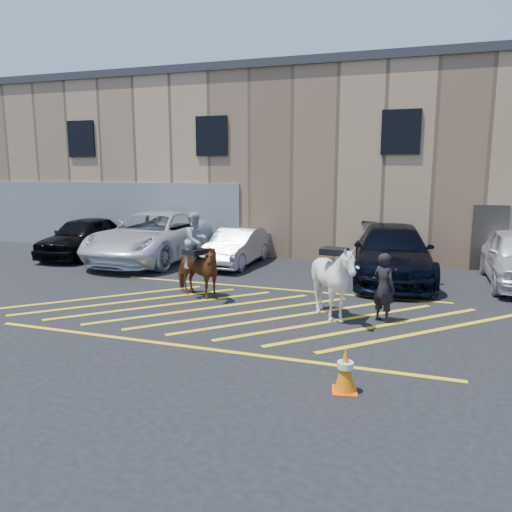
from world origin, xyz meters
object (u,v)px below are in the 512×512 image
(handler, at_px, (384,288))
(saddled_white, at_px, (333,281))
(mounted_bay, at_px, (196,263))
(car_black_suv, at_px, (84,237))
(car_white_pickup, at_px, (155,236))
(car_silver_sedan, at_px, (236,247))
(car_blue_suv, at_px, (392,253))
(traffic_cone, at_px, (345,370))

(handler, height_order, saddled_white, saddled_white)
(handler, distance_m, mounted_bay, 4.92)
(car_black_suv, distance_m, car_white_pickup, 3.07)
(handler, height_order, mounted_bay, mounted_bay)
(car_white_pickup, height_order, car_silver_sedan, car_white_pickup)
(car_blue_suv, height_order, mounted_bay, mounted_bay)
(mounted_bay, bearing_deg, car_black_suv, 148.03)
(car_white_pickup, height_order, handler, car_white_pickup)
(car_white_pickup, height_order, traffic_cone, car_white_pickup)
(handler, xyz_separation_m, saddled_white, (-1.09, -0.21, 0.11))
(traffic_cone, bearing_deg, car_white_pickup, 133.57)
(car_white_pickup, relative_size, car_silver_sedan, 1.65)
(car_white_pickup, relative_size, mounted_bay, 2.83)
(traffic_cone, bearing_deg, mounted_bay, 136.23)
(car_white_pickup, relative_size, traffic_cone, 8.82)
(car_white_pickup, bearing_deg, saddled_white, -34.01)
(car_black_suv, xyz_separation_m, car_blue_suv, (11.61, -0.32, 0.06))
(saddled_white, bearing_deg, traffic_cone, -76.91)
(mounted_bay, distance_m, traffic_cone, 6.45)
(car_blue_suv, distance_m, handler, 4.54)
(car_white_pickup, distance_m, car_silver_sedan, 3.19)
(car_blue_suv, bearing_deg, traffic_cone, -97.27)
(car_silver_sedan, relative_size, saddled_white, 2.18)
(traffic_cone, bearing_deg, handler, 86.43)
(car_black_suv, distance_m, handler, 12.70)
(car_blue_suv, xyz_separation_m, mounted_bay, (-4.76, -3.96, 0.10))
(car_silver_sedan, distance_m, mounted_bay, 4.59)
(car_blue_suv, relative_size, traffic_cone, 7.75)
(saddled_white, distance_m, traffic_cone, 3.79)
(car_black_suv, bearing_deg, traffic_cone, -42.17)
(saddled_white, relative_size, traffic_cone, 2.45)
(car_silver_sedan, xyz_separation_m, car_blue_suv, (5.37, -0.59, 0.18))
(car_silver_sedan, xyz_separation_m, mounted_bay, (0.61, -4.54, 0.28))
(car_white_pickup, distance_m, traffic_cone, 12.25)
(car_silver_sedan, relative_size, traffic_cone, 5.35)
(car_black_suv, height_order, traffic_cone, car_black_suv)
(car_white_pickup, relative_size, handler, 4.10)
(car_blue_suv, bearing_deg, car_white_pickup, 170.50)
(car_white_pickup, height_order, car_blue_suv, car_white_pickup)
(car_black_suv, distance_m, car_blue_suv, 11.62)
(car_white_pickup, xyz_separation_m, car_blue_suv, (8.55, -0.46, -0.07))
(car_silver_sedan, height_order, car_blue_suv, car_blue_suv)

